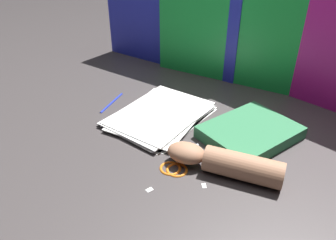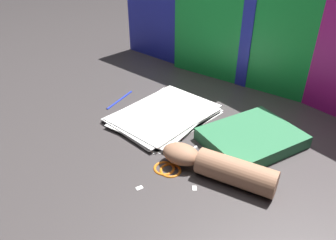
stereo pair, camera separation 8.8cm
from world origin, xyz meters
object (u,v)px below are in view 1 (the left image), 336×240
Objects in this scene: scissors at (176,163)px; hand_forearm at (226,163)px; paper_stack at (160,115)px; book_closed at (250,132)px.

hand_forearm reaches higher than scissors.
paper_stack is 1.13× the size of hand_forearm.
book_closed is 0.18m from hand_forearm.
paper_stack is 0.31m from hand_forearm.
paper_stack reaches higher than scissors.
scissors is 0.13m from hand_forearm.
scissors is (-0.11, -0.22, -0.01)m from book_closed.
hand_forearm is at bearing 18.57° from scissors.
scissors is 0.54× the size of hand_forearm.
hand_forearm reaches higher than paper_stack.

